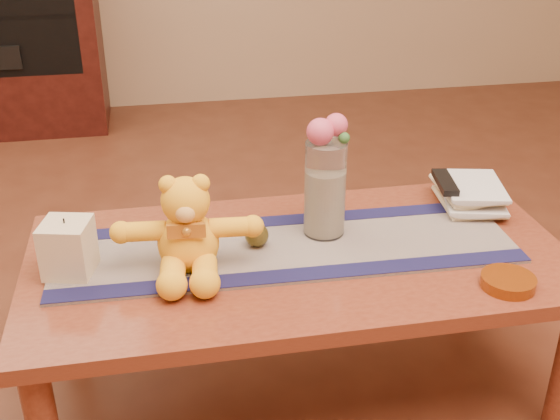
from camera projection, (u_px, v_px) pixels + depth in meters
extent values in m
plane|color=#4F2416|center=(297.00, 388.00, 2.00)|extent=(5.50, 5.50, 0.00)
cube|color=#602616|center=(299.00, 260.00, 1.81)|extent=(1.40, 0.70, 0.04)
cylinder|color=#602616|center=(67.00, 296.00, 2.05)|extent=(0.07, 0.07, 0.41)
cylinder|color=#602616|center=(469.00, 255.00, 2.27)|extent=(0.07, 0.07, 0.41)
cube|color=#1D1946|center=(286.00, 247.00, 1.82)|extent=(1.21, 0.38, 0.01)
cube|color=#15143D|center=(296.00, 275.00, 1.69)|extent=(1.20, 0.09, 0.00)
cube|color=#15143D|center=(277.00, 221.00, 1.94)|extent=(1.20, 0.09, 0.00)
cube|color=beige|center=(68.00, 248.00, 1.67)|extent=(0.14, 0.14, 0.13)
cylinder|color=black|center=(64.00, 221.00, 1.64)|extent=(0.00, 0.00, 0.01)
cylinder|color=silver|center=(325.00, 189.00, 1.82)|extent=(0.11, 0.11, 0.26)
cylinder|color=beige|center=(325.00, 202.00, 1.84)|extent=(0.09, 0.09, 0.18)
sphere|color=#CF4968|center=(320.00, 132.00, 1.74)|extent=(0.07, 0.07, 0.07)
sphere|color=#CF4968|center=(336.00, 125.00, 1.75)|extent=(0.06, 0.06, 0.06)
sphere|color=#4E64A9|center=(327.00, 128.00, 1.79)|extent=(0.04, 0.04, 0.04)
sphere|color=#4E64A9|center=(314.00, 134.00, 1.77)|extent=(0.04, 0.04, 0.04)
sphere|color=#33662D|center=(344.00, 138.00, 1.75)|extent=(0.03, 0.03, 0.03)
sphere|color=#4F451A|center=(257.00, 235.00, 1.80)|extent=(0.07, 0.07, 0.06)
imported|color=#F7E9BF|center=(442.00, 204.00, 2.03)|extent=(0.19, 0.24, 0.02)
imported|color=#F7E9BF|center=(444.00, 199.00, 2.02)|extent=(0.22, 0.26, 0.02)
imported|color=#F7E9BF|center=(441.00, 192.00, 2.02)|extent=(0.18, 0.23, 0.02)
imported|color=#F7E9BF|center=(445.00, 186.00, 2.01)|extent=(0.21, 0.25, 0.02)
cube|color=black|center=(445.00, 182.00, 1.99)|extent=(0.07, 0.17, 0.02)
cylinder|color=#BF5914|center=(508.00, 282.00, 1.65)|extent=(0.17, 0.17, 0.03)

